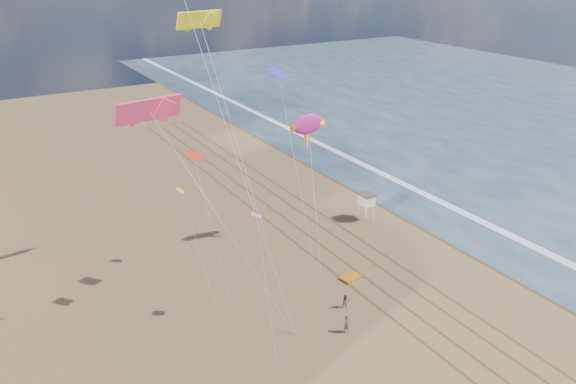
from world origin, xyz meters
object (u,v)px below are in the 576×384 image
at_px(grounded_kite, 351,278).
at_px(kite_flyer_b, 346,301).
at_px(kite_flyer_a, 347,324).
at_px(lifeguard_stand, 367,200).
at_px(show_kite, 308,125).

xyz_separation_m(grounded_kite, kite_flyer_b, (-3.75, -4.18, 0.65)).
distance_m(kite_flyer_a, kite_flyer_b, 3.96).
xyz_separation_m(kite_flyer_a, kite_flyer_b, (2.27, 3.25, -0.15)).
bearing_deg(grounded_kite, lifeguard_stand, 36.80).
height_order(kite_flyer_a, kite_flyer_b, kite_flyer_a).
bearing_deg(show_kite, kite_flyer_b, -107.21).
height_order(show_kite, kite_flyer_b, show_kite).
relative_size(show_kite, kite_flyer_a, 10.51).
bearing_deg(kite_flyer_b, lifeguard_stand, 62.58).
bearing_deg(show_kite, grounded_kite, -94.09).
height_order(lifeguard_stand, kite_flyer_b, lifeguard_stand).
distance_m(lifeguard_stand, show_kite, 15.49).
bearing_deg(grounded_kite, kite_flyer_b, -141.19).
distance_m(show_kite, kite_flyer_a, 23.48).
bearing_deg(kite_flyer_b, kite_flyer_a, -108.96).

